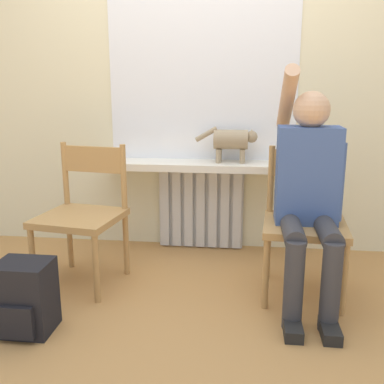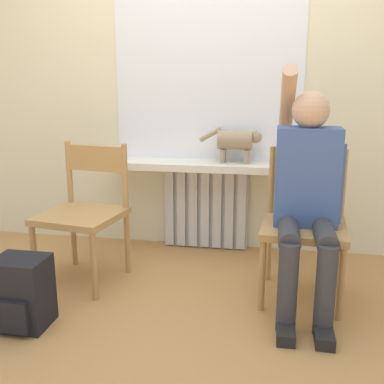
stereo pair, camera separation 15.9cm
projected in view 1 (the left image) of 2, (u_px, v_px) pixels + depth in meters
ground_plane at (179, 325)px, 2.31m from camera, size 12.00×12.00×0.00m
wall_with_window at (203, 63)px, 3.17m from camera, size 7.00×0.06×2.70m
radiator at (201, 207)px, 3.34m from camera, size 0.63×0.08×0.62m
windowsill at (200, 166)px, 3.18m from camera, size 1.39×0.28×0.05m
window_glass at (202, 71)px, 3.15m from camera, size 1.33×0.01×1.25m
chair_left at (83, 213)px, 2.73m from camera, size 0.52×0.52×0.85m
chair_right at (305, 220)px, 2.58m from camera, size 0.49×0.49×0.85m
person at (309, 189)px, 2.43m from camera, size 0.36×0.95×1.31m
cat at (232, 140)px, 3.13m from camera, size 0.44×0.14×0.25m
backpack at (25, 298)px, 2.22m from camera, size 0.26×0.25×0.37m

